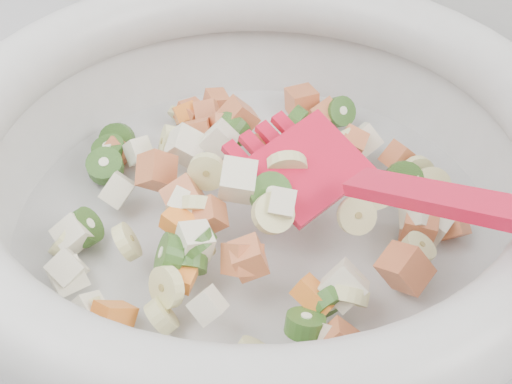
% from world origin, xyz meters
% --- Properties ---
extents(mixing_bowl, '(0.48, 0.43, 0.17)m').
position_xyz_m(mixing_bowl, '(0.17, 1.45, 0.97)').
color(mixing_bowl, '#B8B8B6').
rests_on(mixing_bowl, counter).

